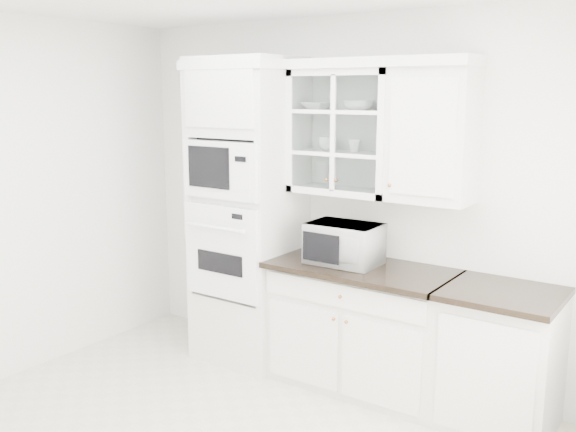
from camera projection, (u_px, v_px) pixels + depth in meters
The scene contains 12 objects.
room_shell at pixel (241, 154), 3.76m from camera, with size 4.00×3.50×2.70m.
oven_column at pixel (247, 212), 5.08m from camera, with size 0.76×0.68×2.40m.
base_cabinet_run at pixel (362, 326), 4.67m from camera, with size 1.32×0.67×0.92m.
extra_base_cabinet at pixel (500, 358), 4.11m from camera, with size 0.72×0.67×0.92m.
upper_cabinet_glass at pixel (345, 132), 4.66m from camera, with size 0.80×0.33×0.90m.
upper_cabinet_solid at pixel (433, 136), 4.28m from camera, with size 0.55×0.33×0.90m, color silver.
crown_molding at pixel (331, 64), 4.60m from camera, with size 2.14×0.38×0.07m, color white.
countertop_microwave at pixel (345, 243), 4.62m from camera, with size 0.51×0.42×0.29m, color white.
bowl_a at pixel (318, 106), 4.74m from camera, with size 0.22×0.22×0.05m, color white.
bowl_b at pixel (358, 105), 4.55m from camera, with size 0.22×0.22×0.07m, color white.
cup_a at pixel (327, 143), 4.76m from camera, with size 0.13×0.13×0.10m, color white.
cup_b at pixel (355, 146), 4.64m from camera, with size 0.10×0.10×0.09m, color white.
Camera 1 is at (2.38, -2.49, 2.14)m, focal length 40.00 mm.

